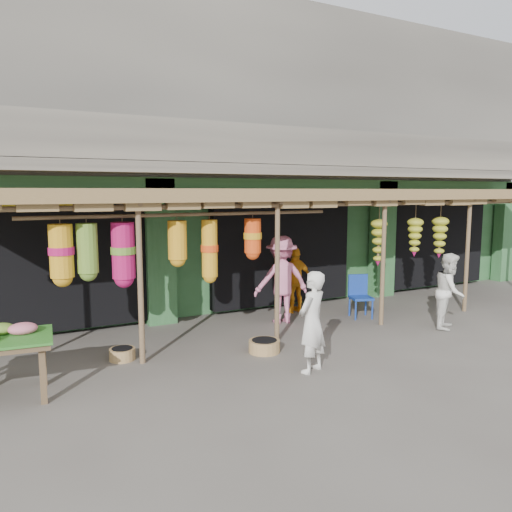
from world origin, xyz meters
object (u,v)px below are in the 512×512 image
person_right (450,291)px  person_vendor (295,280)px  blue_chair (360,294)px  person_front (312,322)px  person_shopper (281,279)px

person_right → person_vendor: size_ratio=1.02×
blue_chair → person_vendor: person_vendor is taller
person_front → person_vendor: size_ratio=1.04×
blue_chair → person_right: (0.99, -1.57, 0.25)m
blue_chair → person_front: 3.67m
person_front → person_vendor: person_front is taller
person_front → person_shopper: (1.08, 2.72, 0.14)m
blue_chair → person_front: size_ratio=0.59×
blue_chair → person_vendor: 1.46m
person_shopper → person_front: bearing=77.1°
person_right → person_vendor: bearing=93.7°
person_front → person_vendor: 3.79m
person_vendor → person_right: bearing=122.4°
blue_chair → person_front: person_front is taller
person_vendor → person_shopper: size_ratio=0.82×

